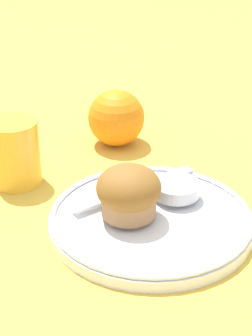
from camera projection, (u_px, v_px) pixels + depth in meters
ground_plane at (151, 231)px, 0.66m from camera, size 3.00×3.00×0.00m
plate at (151, 220)px, 0.67m from camera, size 0.24×0.24×0.02m
muffin at (129, 192)px, 0.65m from camera, size 0.08×0.08×0.06m
cream_ramekin at (176, 188)px, 0.70m from camera, size 0.06×0.06×0.02m
berry_pair at (144, 186)px, 0.70m from camera, size 0.02×0.01×0.01m
butter_knife at (135, 188)px, 0.71m from camera, size 0.18×0.02×0.00m
orange_fruit at (116, 118)px, 0.85m from camera, size 0.09×0.09×0.09m
juice_glass at (14, 152)px, 0.75m from camera, size 0.07×0.07×0.09m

